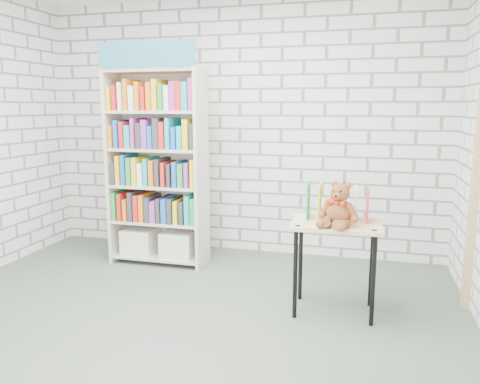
# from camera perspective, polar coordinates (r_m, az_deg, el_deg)

# --- Properties ---
(ground) EXTENTS (4.50, 4.50, 0.00)m
(ground) POSITION_cam_1_polar(r_m,az_deg,el_deg) (3.75, -8.11, -15.72)
(ground) COLOR #465346
(ground) RESTS_ON ground
(room_shell) EXTENTS (4.52, 4.02, 2.81)m
(room_shell) POSITION_cam_1_polar(r_m,az_deg,el_deg) (3.37, -8.90, 12.67)
(room_shell) COLOR silver
(room_shell) RESTS_ON ground
(bookshelf) EXTENTS (1.01, 0.39, 2.26)m
(bookshelf) POSITION_cam_1_polar(r_m,az_deg,el_deg) (4.94, -10.00, 3.08)
(bookshelf) COLOR beige
(bookshelf) RESTS_ON ground
(display_table) EXTENTS (0.70, 0.49, 0.74)m
(display_table) POSITION_cam_1_polar(r_m,az_deg,el_deg) (3.79, 11.60, -5.19)
(display_table) COLOR tan
(display_table) RESTS_ON ground
(table_books) EXTENTS (0.49, 0.22, 0.29)m
(table_books) POSITION_cam_1_polar(r_m,az_deg,el_deg) (3.84, 11.80, -1.18)
(table_books) COLOR teal
(table_books) RESTS_ON display_table
(teddy_bear) EXTENTS (0.31, 0.31, 0.34)m
(teddy_bear) POSITION_cam_1_polar(r_m,az_deg,el_deg) (3.63, 11.94, -1.97)
(teddy_bear) COLOR brown
(teddy_bear) RESTS_ON display_table
(door_trim) EXTENTS (0.05, 0.12, 2.10)m
(door_trim) POSITION_cam_1_polar(r_m,az_deg,el_deg) (4.18, 26.80, 1.11)
(door_trim) COLOR tan
(door_trim) RESTS_ON ground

